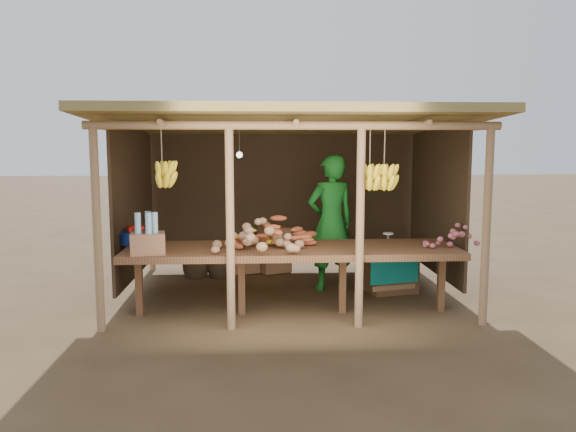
{
  "coord_description": "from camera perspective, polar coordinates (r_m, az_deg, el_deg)",
  "views": [
    {
      "loc": [
        -0.4,
        -7.45,
        2.0
      ],
      "look_at": [
        0.0,
        0.0,
        1.05
      ],
      "focal_mm": 35.0,
      "sensor_mm": 36.0,
      "label": 1
    }
  ],
  "objects": [
    {
      "name": "ground",
      "position": [
        7.72,
        -0.0,
        -7.75
      ],
      "size": [
        60.0,
        60.0,
        0.0
      ],
      "primitive_type": "plane",
      "color": "brown",
      "rests_on": "ground"
    },
    {
      "name": "carton_stack",
      "position": [
        8.81,
        -2.45,
        -3.8
      ],
      "size": [
        1.02,
        0.48,
        0.71
      ],
      "color": "#9A6645",
      "rests_on": "ground"
    },
    {
      "name": "tarp_crate",
      "position": [
        7.84,
        10.25,
        -5.06
      ],
      "size": [
        0.83,
        0.76,
        0.83
      ],
      "color": "brown",
      "rests_on": "ground"
    },
    {
      "name": "banana_pile",
      "position": [
        6.79,
        -3.64,
        -1.45
      ],
      "size": [
        0.61,
        0.45,
        0.35
      ],
      "primitive_type": null,
      "rotation": [
        0.0,
        0.0,
        -0.22
      ],
      "color": "yellow",
      "rests_on": "counter"
    },
    {
      "name": "onion_heap",
      "position": [
        6.81,
        16.71,
        -1.69
      ],
      "size": [
        0.79,
        0.55,
        0.35
      ],
      "primitive_type": null,
      "rotation": [
        0.0,
        0.0,
        0.17
      ],
      "color": "#BC5B65",
      "rests_on": "counter"
    },
    {
      "name": "burlap_sacks",
      "position": [
        8.6,
        -8.14,
        -4.66
      ],
      "size": [
        0.77,
        0.4,
        0.54
      ],
      "color": "#42301E",
      "rests_on": "ground"
    },
    {
      "name": "vendor",
      "position": [
        7.75,
        4.39,
        -0.66
      ],
      "size": [
        0.78,
        0.63,
        1.87
      ],
      "primitive_type": "imported",
      "rotation": [
        0.0,
        0.0,
        3.44
      ],
      "color": "#197222",
      "rests_on": "ground"
    },
    {
      "name": "tomato_basin",
      "position": [
        7.1,
        -15.23,
        -2.01
      ],
      "size": [
        0.41,
        0.41,
        0.21
      ],
      "rotation": [
        0.0,
        0.0,
        -0.37
      ],
      "color": "navy",
      "rests_on": "counter"
    },
    {
      "name": "bottle_box",
      "position": [
        6.38,
        -14.07,
        -2.17
      ],
      "size": [
        0.42,
        0.35,
        0.47
      ],
      "color": "#9A6645",
      "rests_on": "counter"
    },
    {
      "name": "counter",
      "position": [
        6.63,
        0.44,
        -3.7
      ],
      "size": [
        3.9,
        1.05,
        0.8
      ],
      "color": "brown",
      "rests_on": "ground"
    },
    {
      "name": "stall_structure",
      "position": [
        7.37,
        -0.27,
        6.6
      ],
      "size": [
        4.7,
        3.5,
        2.43
      ],
      "color": "#A27953",
      "rests_on": "ground"
    },
    {
      "name": "sweet_potato_heap",
      "position": [
        6.68,
        -1.06,
        -1.54
      ],
      "size": [
        1.08,
        0.77,
        0.36
      ],
      "primitive_type": null,
      "rotation": [
        0.0,
        0.0,
        0.2
      ],
      "color": "#B6522E",
      "rests_on": "counter"
    },
    {
      "name": "potato_heap",
      "position": [
        6.4,
        -2.76,
        -1.88
      ],
      "size": [
        1.18,
        0.97,
        0.37
      ],
      "primitive_type": null,
      "rotation": [
        0.0,
        0.0,
        -0.41
      ],
      "color": "#A67A56",
      "rests_on": "counter"
    }
  ]
}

